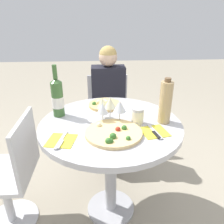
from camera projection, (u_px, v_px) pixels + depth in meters
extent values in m
plane|color=#9E937F|center=(111.00, 209.00, 1.75)|extent=(12.00, 12.00, 0.00)
cylinder|color=#B2B2B7|center=(111.00, 208.00, 1.75)|extent=(0.37, 0.37, 0.02)
cylinder|color=#B2B2B7|center=(111.00, 170.00, 1.59)|extent=(0.09, 0.09, 0.72)
cylinder|color=#B7B7BC|center=(111.00, 125.00, 1.44)|extent=(0.93, 0.93, 0.04)
cylinder|color=silver|center=(109.00, 152.00, 2.45)|extent=(0.38, 0.38, 0.01)
cylinder|color=silver|center=(109.00, 136.00, 2.37)|extent=(0.06, 0.06, 0.43)
cube|color=silver|center=(109.00, 118.00, 2.27)|extent=(0.42, 0.42, 0.03)
cube|color=silver|center=(107.00, 92.00, 2.37)|extent=(0.42, 0.02, 0.38)
cube|color=black|center=(109.00, 143.00, 2.22)|extent=(0.27, 0.30, 0.46)
cube|color=black|center=(108.00, 93.00, 2.16)|extent=(0.32, 0.18, 0.52)
sphere|color=#DBB293|center=(108.00, 57.00, 2.02)|extent=(0.17, 0.17, 0.17)
sphere|color=tan|center=(108.00, 55.00, 2.01)|extent=(0.16, 0.16, 0.16)
cylinder|color=silver|center=(13.00, 219.00, 1.65)|extent=(0.38, 0.38, 0.01)
cylinder|color=silver|center=(7.00, 199.00, 1.57)|extent=(0.06, 0.06, 0.43)
cube|color=silver|center=(1.00, 174.00, 1.47)|extent=(0.42, 0.42, 0.03)
cube|color=silver|center=(26.00, 147.00, 1.40)|extent=(0.02, 0.42, 0.38)
cylinder|color=#E5C17F|center=(114.00, 133.00, 1.28)|extent=(0.34, 0.34, 0.02)
sphere|color=#336B28|center=(113.00, 136.00, 1.21)|extent=(0.04, 0.04, 0.04)
sphere|color=#336B28|center=(124.00, 128.00, 1.30)|extent=(0.03, 0.03, 0.03)
sphere|color=#B22D1E|center=(118.00, 129.00, 1.29)|extent=(0.03, 0.03, 0.03)
sphere|color=beige|center=(99.00, 125.00, 1.34)|extent=(0.03, 0.03, 0.03)
sphere|color=#336B28|center=(108.00, 141.00, 1.17)|extent=(0.04, 0.04, 0.04)
sphere|color=#336B28|center=(111.00, 141.00, 1.17)|extent=(0.03, 0.03, 0.03)
sphere|color=#336B28|center=(128.00, 138.00, 1.20)|extent=(0.03, 0.03, 0.03)
cylinder|color=#DBB26B|center=(105.00, 105.00, 1.68)|extent=(0.25, 0.25, 0.02)
sphere|color=beige|center=(105.00, 101.00, 1.70)|extent=(0.03, 0.03, 0.03)
sphere|color=#336B28|center=(94.00, 104.00, 1.66)|extent=(0.03, 0.03, 0.03)
sphere|color=beige|center=(107.00, 102.00, 1.69)|extent=(0.03, 0.03, 0.03)
sphere|color=beige|center=(99.00, 102.00, 1.68)|extent=(0.04, 0.04, 0.04)
sphere|color=beige|center=(102.00, 103.00, 1.67)|extent=(0.03, 0.03, 0.03)
cylinder|color=#38602D|center=(58.00, 99.00, 1.48)|extent=(0.08, 0.08, 0.24)
cone|color=#38602D|center=(56.00, 80.00, 1.42)|extent=(0.08, 0.08, 0.03)
cylinder|color=#38602D|center=(55.00, 72.00, 1.40)|extent=(0.03, 0.03, 0.09)
cylinder|color=silver|center=(58.00, 102.00, 1.49)|extent=(0.08, 0.08, 0.08)
cylinder|color=tan|center=(165.00, 103.00, 1.38)|extent=(0.08, 0.08, 0.27)
cylinder|color=brown|center=(168.00, 80.00, 1.32)|extent=(0.04, 0.04, 0.02)
cylinder|color=silver|center=(138.00, 117.00, 1.40)|extent=(0.08, 0.08, 0.09)
cylinder|color=#B2B2B7|center=(138.00, 110.00, 1.37)|extent=(0.08, 0.08, 0.02)
cylinder|color=silver|center=(111.00, 119.00, 1.47)|extent=(0.06, 0.06, 0.00)
cylinder|color=silver|center=(111.00, 113.00, 1.45)|extent=(0.01, 0.01, 0.08)
cone|color=beige|center=(111.00, 102.00, 1.42)|extent=(0.08, 0.08, 0.07)
cylinder|color=silver|center=(103.00, 122.00, 1.43)|extent=(0.06, 0.06, 0.00)
cylinder|color=silver|center=(103.00, 118.00, 1.41)|extent=(0.01, 0.01, 0.06)
cone|color=silver|center=(103.00, 108.00, 1.39)|extent=(0.08, 0.08, 0.07)
cylinder|color=silver|center=(119.00, 122.00, 1.44)|extent=(0.06, 0.06, 0.00)
cylinder|color=silver|center=(119.00, 116.00, 1.42)|extent=(0.01, 0.01, 0.07)
cone|color=silver|center=(120.00, 106.00, 1.39)|extent=(0.08, 0.08, 0.07)
cylinder|color=silver|center=(102.00, 117.00, 1.50)|extent=(0.06, 0.06, 0.00)
cylinder|color=silver|center=(102.00, 112.00, 1.48)|extent=(0.01, 0.01, 0.07)
cone|color=beige|center=(102.00, 103.00, 1.45)|extent=(0.07, 0.07, 0.08)
cube|color=yellow|center=(61.00, 140.00, 1.22)|extent=(0.18, 0.18, 0.00)
cube|color=silver|center=(61.00, 140.00, 1.22)|extent=(0.05, 0.19, 0.00)
cube|color=silver|center=(60.00, 144.00, 1.18)|extent=(0.04, 0.09, 0.00)
cube|color=yellow|center=(154.00, 132.00, 1.31)|extent=(0.18, 0.18, 0.00)
cube|color=silver|center=(154.00, 131.00, 1.31)|extent=(0.06, 0.19, 0.00)
cube|color=black|center=(156.00, 135.00, 1.27)|extent=(0.04, 0.09, 0.00)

